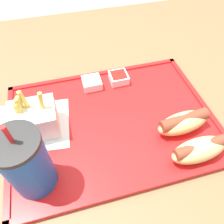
{
  "coord_description": "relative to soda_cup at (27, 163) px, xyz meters",
  "views": [
    {
      "loc": [
        0.09,
        0.33,
        1.16
      ],
      "look_at": [
        0.01,
        0.03,
        0.79
      ],
      "focal_mm": 35.0,
      "sensor_mm": 36.0,
      "label": 1
    }
  ],
  "objects": [
    {
      "name": "soda_cup",
      "position": [
        0.0,
        0.0,
        0.0
      ],
      "size": [
        0.08,
        0.08,
        0.17
      ],
      "color": "#194CA5",
      "rests_on": "food_tray"
    },
    {
      "name": "hot_dog_far",
      "position": [
        -0.32,
        0.03,
        -0.04
      ],
      "size": [
        0.12,
        0.06,
        0.05
      ],
      "color": "#DBB270",
      "rests_on": "food_tray"
    },
    {
      "name": "fries_carton",
      "position": [
        -0.01,
        -0.12,
        -0.03
      ],
      "size": [
        0.1,
        0.08,
        0.11
      ],
      "color": "silver",
      "rests_on": "food_tray"
    },
    {
      "name": "ground_plane",
      "position": [
        -0.19,
        -0.13,
        -0.83
      ],
      "size": [
        8.0,
        8.0,
        0.0
      ],
      "primitive_type": "plane",
      "color": "#ADA393"
    },
    {
      "name": "dining_table",
      "position": [
        -0.19,
        -0.13,
        -0.45
      ],
      "size": [
        1.41,
        1.08,
        0.75
      ],
      "color": "brown",
      "rests_on": "ground_plane"
    },
    {
      "name": "food_tray",
      "position": [
        -0.17,
        -0.1,
        -0.07
      ],
      "size": [
        0.47,
        0.35,
        0.01
      ],
      "color": "red",
      "rests_on": "dining_table"
    },
    {
      "name": "paper_napkin",
      "position": [
        0.01,
        -0.14,
        -0.07
      ],
      "size": [
        0.18,
        0.16,
        0.0
      ],
      "color": "white",
      "rests_on": "food_tray"
    },
    {
      "name": "sauce_cup_ketchup",
      "position": [
        -0.23,
        -0.23,
        -0.06
      ],
      "size": [
        0.05,
        0.05,
        0.02
      ],
      "color": "silver",
      "rests_on": "food_tray"
    },
    {
      "name": "hot_dog_near",
      "position": [
        -0.32,
        -0.04,
        -0.04
      ],
      "size": [
        0.12,
        0.06,
        0.05
      ],
      "color": "#DBB270",
      "rests_on": "food_tray"
    },
    {
      "name": "sauce_cup_mayo",
      "position": [
        -0.15,
        -0.23,
        -0.06
      ],
      "size": [
        0.05,
        0.05,
        0.02
      ],
      "color": "silver",
      "rests_on": "food_tray"
    }
  ]
}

